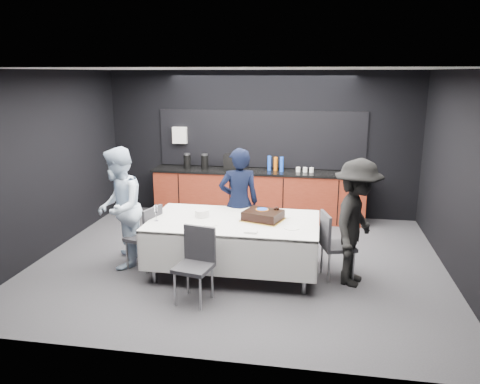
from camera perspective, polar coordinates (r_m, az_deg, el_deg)
name	(u,v)px	position (r m, az deg, el deg)	size (l,w,h in m)	color
ground	(239,261)	(7.11, -0.14, -8.43)	(6.00, 6.00, 0.00)	#3F3F44
room_shell	(239,138)	(6.61, -0.15, 6.59)	(6.04, 5.04, 2.82)	white
kitchenette	(258,191)	(9.02, 2.15, 0.18)	(4.10, 0.64, 2.05)	maroon
party_table	(234,229)	(6.51, -0.74, -4.57)	(2.32, 1.32, 0.78)	#99999E
cake_assembly	(263,215)	(6.45, 2.83, -2.87)	(0.63, 0.57, 0.17)	gold
plate_stack	(202,213)	(6.61, -4.66, -2.59)	(0.20, 0.20, 0.10)	white
loose_plate_near	(211,224)	(6.27, -3.59, -3.96)	(0.19, 0.19, 0.01)	white
loose_plate_right_a	(283,217)	(6.61, 5.29, -3.02)	(0.20, 0.20, 0.01)	white
loose_plate_right_b	(292,228)	(6.16, 6.32, -4.37)	(0.21, 0.21, 0.01)	white
loose_plate_far	(250,211)	(6.86, 1.28, -2.32)	(0.20, 0.20, 0.01)	white
fork_pile	(251,232)	(5.95, 1.35, -4.87)	(0.16, 0.10, 0.03)	white
champagne_flute	(156,210)	(6.48, -10.22, -2.13)	(0.06, 0.06, 0.22)	white
chair_left	(147,233)	(6.81, -11.24, -4.92)	(0.52, 0.52, 0.92)	#2B2B30
chair_right	(333,241)	(6.51, 11.24, -5.85)	(0.52, 0.52, 0.92)	#2B2B30
chair_near	(196,259)	(5.82, -5.37, -8.12)	(0.49, 0.49, 0.92)	#2B2B30
person_center	(239,202)	(7.10, -0.14, -1.28)	(0.61, 0.40, 1.68)	black
person_left	(119,208)	(6.92, -14.52, -1.88)	(0.85, 0.66, 1.75)	silver
person_right	(356,223)	(6.31, 14.00, -3.68)	(1.09, 0.63, 1.69)	black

